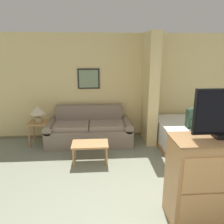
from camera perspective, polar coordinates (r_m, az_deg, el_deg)
wall_back at (r=5.58m, az=0.34°, el=6.54°), size 6.54×0.16×2.60m
wall_partition_pillar at (r=5.28m, az=9.94°, el=5.87°), size 0.24×0.76×2.60m
couch at (r=5.34m, az=-5.91°, el=-4.75°), size 2.04×0.84×0.88m
coffee_table at (r=4.42m, az=-5.74°, el=-8.74°), size 0.72×0.44×0.40m
side_table at (r=5.47m, az=-18.54°, el=-3.41°), size 0.45×0.45×0.56m
table_lamp at (r=5.37m, az=-18.87°, el=0.29°), size 0.38×0.38×0.39m
tv_dresser at (r=3.23m, az=25.90°, el=-15.53°), size 1.27×0.51×1.14m
bed at (r=5.27m, az=21.42°, el=-6.33°), size 1.64×1.98×0.58m
backpack at (r=4.97m, az=20.48°, el=-1.27°), size 0.28×0.21×0.44m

